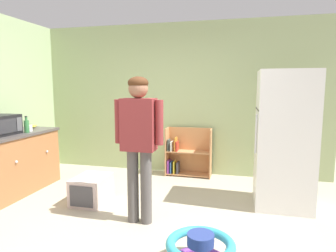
# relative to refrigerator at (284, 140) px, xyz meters

# --- Properties ---
(ground_plane) EXTENTS (12.00, 12.00, 0.00)m
(ground_plane) POSITION_rel_refrigerator_xyz_m (-1.62, -1.11, -0.89)
(ground_plane) COLOR #B0A58C
(ground_plane) RESTS_ON ground
(back_wall) EXTENTS (5.20, 0.06, 2.70)m
(back_wall) POSITION_rel_refrigerator_xyz_m (-1.62, 1.22, 0.46)
(back_wall) COLOR #A2B67F
(back_wall) RESTS_ON ground
(refrigerator) EXTENTS (0.73, 0.68, 1.78)m
(refrigerator) POSITION_rel_refrigerator_xyz_m (0.00, 0.00, 0.00)
(refrigerator) COLOR white
(refrigerator) RESTS_ON ground
(bookshelf) EXTENTS (0.80, 0.28, 0.85)m
(bookshelf) POSITION_rel_refrigerator_xyz_m (-1.48, 1.05, -0.52)
(bookshelf) COLOR tan
(bookshelf) RESTS_ON ground
(standing_person) EXTENTS (0.57, 0.23, 1.68)m
(standing_person) POSITION_rel_refrigerator_xyz_m (-1.67, -0.90, 0.13)
(standing_person) COLOR #55504E
(standing_person) RESTS_ON ground
(baby_walker) EXTENTS (0.60, 0.60, 0.32)m
(baby_walker) POSITION_rel_refrigerator_xyz_m (-0.87, -1.62, -0.73)
(baby_walker) COLOR #7A3596
(baby_walker) RESTS_ON ground
(pet_carrier) EXTENTS (0.42, 0.55, 0.36)m
(pet_carrier) POSITION_rel_refrigerator_xyz_m (-2.51, -0.50, -0.71)
(pet_carrier) COLOR beige
(pet_carrier) RESTS_ON ground
(banana_bunch) EXTENTS (0.15, 0.16, 0.04)m
(banana_bunch) POSITION_rel_refrigerator_xyz_m (-3.87, 0.13, 0.04)
(banana_bunch) COLOR yellow
(banana_bunch) RESTS_ON kitchen_counter
(green_glass_bottle) EXTENTS (0.07, 0.07, 0.25)m
(green_glass_bottle) POSITION_rel_refrigerator_xyz_m (-3.62, -0.33, 0.11)
(green_glass_bottle) COLOR #33753D
(green_glass_bottle) RESTS_ON kitchen_counter
(white_cup) EXTENTS (0.08, 0.08, 0.09)m
(white_cup) POSITION_rel_refrigerator_xyz_m (-3.66, -0.22, 0.06)
(white_cup) COLOR white
(white_cup) RESTS_ON kitchen_counter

